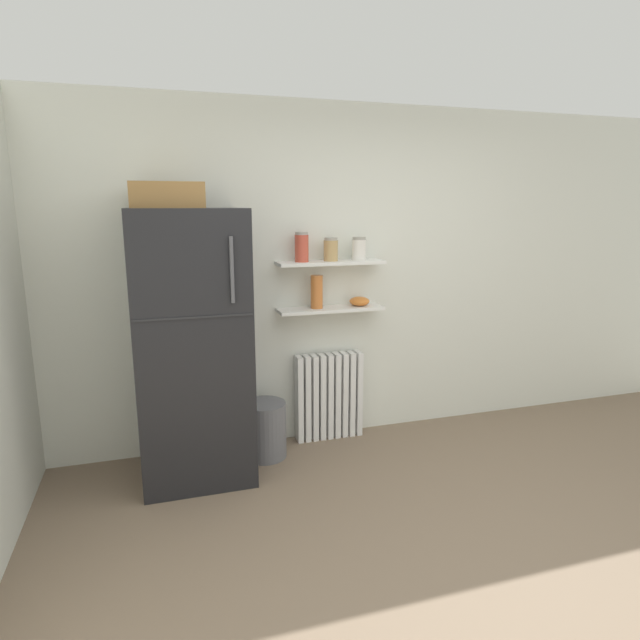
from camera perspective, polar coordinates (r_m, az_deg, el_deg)
name	(u,v)px	position (r m, az deg, el deg)	size (l,w,h in m)	color
ground_plane	(422,535)	(3.33, 10.84, -21.66)	(7.04, 7.04, 0.00)	#7A6651
back_wall	(336,276)	(4.23, 1.68, 4.77)	(7.04, 0.10, 2.60)	silver
refrigerator	(191,342)	(3.68, -13.59, -2.26)	(0.73, 0.74, 1.98)	black
radiator	(329,396)	(4.31, 0.97, -8.13)	(0.54, 0.12, 0.70)	white
wall_shelf_lower	(331,309)	(4.09, 1.13, 1.19)	(0.82, 0.22, 0.03)	white
wall_shelf_upper	(331,263)	(4.04, 1.15, 6.16)	(0.82, 0.22, 0.03)	white
storage_jar_0	(302,247)	(3.96, -1.98, 7.79)	(0.10, 0.10, 0.22)	#C64C38
storage_jar_1	(331,250)	(4.03, 1.16, 7.55)	(0.11, 0.11, 0.17)	tan
storage_jar_2	(359,249)	(4.11, 4.19, 7.61)	(0.11, 0.11, 0.18)	silver
vase	(317,292)	(4.03, -0.36, 3.02)	(0.09, 0.09, 0.25)	#CC7033
shelf_bowl	(359,301)	(4.16, 4.24, 2.02)	(0.16, 0.16, 0.07)	orange
trash_bin	(265,430)	(4.07, -5.93, -11.59)	(0.32, 0.32, 0.42)	slate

